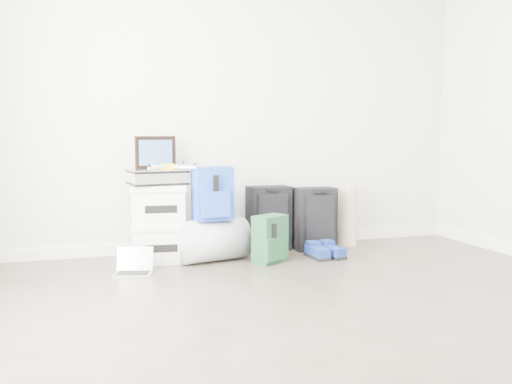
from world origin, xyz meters
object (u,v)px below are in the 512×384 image
object	(u,v)px
duffel_bag	(212,240)
large_suitcase	(269,218)
briefcase	(158,177)
laptop	(134,268)
boxes_stack	(159,223)
carry_on	(315,219)

from	to	relation	value
duffel_bag	large_suitcase	xyz separation A→B (m)	(0.61, 0.28, 0.12)
briefcase	laptop	xyz separation A→B (m)	(-0.24, -0.37, -0.67)
duffel_bag	large_suitcase	size ratio (longest dim) A/B	0.97
laptop	large_suitcase	bearing A→B (deg)	37.08
duffel_bag	laptop	bearing A→B (deg)	-172.13
laptop	duffel_bag	bearing A→B (deg)	34.03
laptop	boxes_stack	bearing A→B (deg)	72.17
boxes_stack	duffel_bag	bearing A→B (deg)	-11.98
large_suitcase	duffel_bag	bearing A→B (deg)	-158.85
briefcase	carry_on	bearing A→B (deg)	-6.82
boxes_stack	duffel_bag	size ratio (longest dim) A/B	1.12
briefcase	duffel_bag	distance (m)	0.70
briefcase	duffel_bag	bearing A→B (deg)	-25.58
large_suitcase	boxes_stack	bearing A→B (deg)	-176.31
duffel_bag	carry_on	size ratio (longest dim) A/B	0.99
boxes_stack	carry_on	world-z (taller)	boxes_stack
briefcase	laptop	world-z (taller)	briefcase
duffel_bag	large_suitcase	distance (m)	0.68
briefcase	carry_on	size ratio (longest dim) A/B	0.77
briefcase	laptop	distance (m)	0.80
duffel_bag	carry_on	xyz separation A→B (m)	(1.02, 0.15, 0.11)
laptop	carry_on	bearing A→B (deg)	27.96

